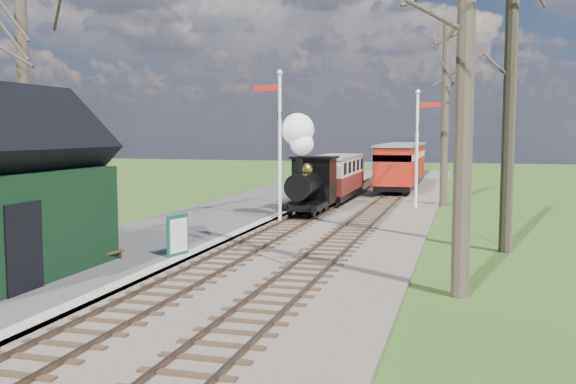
% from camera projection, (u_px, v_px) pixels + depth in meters
% --- Properties ---
extents(ground, '(140.00, 140.00, 0.00)m').
position_uv_depth(ground, '(50.00, 359.00, 10.63)').
color(ground, '#2D581B').
rests_on(ground, ground).
extents(distant_hills, '(114.40, 48.00, 22.02)m').
position_uv_depth(distant_hills, '(416.00, 306.00, 73.52)').
color(distant_hills, '#385B23').
rests_on(distant_hills, ground).
extents(ballast_bed, '(8.00, 60.00, 0.10)m').
position_uv_depth(ballast_bed, '(353.00, 207.00, 31.37)').
color(ballast_bed, brown).
rests_on(ballast_bed, ground).
extents(track_near, '(1.60, 60.00, 0.15)m').
position_uv_depth(track_near, '(327.00, 206.00, 31.72)').
color(track_near, brown).
rests_on(track_near, ground).
extents(track_far, '(1.60, 60.00, 0.15)m').
position_uv_depth(track_far, '(380.00, 207.00, 31.02)').
color(track_far, brown).
rests_on(track_far, ground).
extents(platform, '(5.00, 44.00, 0.20)m').
position_uv_depth(platform, '(197.00, 226.00, 24.98)').
color(platform, '#474442').
rests_on(platform, ground).
extents(coping_strip, '(0.40, 44.00, 0.21)m').
position_uv_depth(coping_strip, '(253.00, 228.00, 24.37)').
color(coping_strip, '#B2AD9E').
rests_on(coping_strip, ground).
extents(semaphore_near, '(1.22, 0.24, 6.22)m').
position_uv_depth(semaphore_near, '(278.00, 135.00, 25.84)').
color(semaphore_near, silver).
rests_on(semaphore_near, ground).
extents(semaphore_far, '(1.22, 0.24, 5.72)m').
position_uv_depth(semaphore_far, '(419.00, 140.00, 30.24)').
color(semaphore_far, silver).
rests_on(semaphore_far, ground).
extents(bare_trees, '(15.51, 22.39, 12.00)m').
position_uv_depth(bare_trees, '(289.00, 84.00, 19.47)').
color(bare_trees, '#382D23').
rests_on(bare_trees, ground).
extents(fence_line, '(12.60, 0.08, 1.00)m').
position_uv_depth(fence_line, '(373.00, 177.00, 45.02)').
color(fence_line, slate).
rests_on(fence_line, ground).
extents(locomotive, '(1.72, 4.02, 4.30)m').
position_uv_depth(locomotive, '(308.00, 172.00, 27.64)').
color(locomotive, black).
rests_on(locomotive, ground).
extents(coach, '(2.01, 6.89, 2.11)m').
position_uv_depth(coach, '(336.00, 175.00, 33.50)').
color(coach, black).
rests_on(coach, ground).
extents(red_carriage_a, '(2.28, 5.64, 2.40)m').
position_uv_depth(red_carriage_a, '(397.00, 167.00, 38.11)').
color(red_carriage_a, black).
rests_on(red_carriage_a, ground).
extents(red_carriage_b, '(2.28, 5.64, 2.40)m').
position_uv_depth(red_carriage_b, '(405.00, 163.00, 43.38)').
color(red_carriage_b, black).
rests_on(red_carriage_b, ground).
extents(sign_board, '(0.32, 0.80, 1.18)m').
position_uv_depth(sign_board, '(178.00, 235.00, 18.36)').
color(sign_board, '#0E422C').
rests_on(sign_board, platform).
extents(bench, '(0.63, 1.36, 0.75)m').
position_uv_depth(bench, '(100.00, 249.00, 17.59)').
color(bench, '#422E17').
rests_on(bench, platform).
extents(person, '(0.39, 0.50, 1.23)m').
position_uv_depth(person, '(109.00, 237.00, 17.85)').
color(person, '#1A1E30').
rests_on(person, platform).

